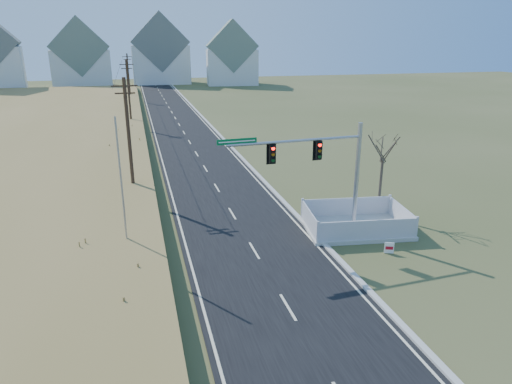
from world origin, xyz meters
name	(u,v)px	position (x,y,z in m)	size (l,w,h in m)	color
ground	(275,286)	(0.00, 0.00, 0.00)	(260.00, 260.00, 0.00)	#424A24
road	(176,120)	(0.00, 50.00, 0.03)	(8.00, 180.00, 0.06)	black
curb	(204,119)	(4.15, 50.00, 0.09)	(0.30, 180.00, 0.18)	#B2AFA8
utility_pole_near	(129,138)	(-6.50, 15.00, 4.68)	(1.80, 0.26, 9.00)	#422D1E
utility_pole_mid	(129,93)	(-6.50, 45.00, 4.68)	(1.80, 0.26, 9.00)	#422D1E
utility_pole_far	(129,77)	(-6.50, 75.00, 4.68)	(1.80, 0.26, 9.00)	#422D1E
condo_nnw	(81,59)	(-18.00, 108.00, 6.94)	(14.93, 11.17, 17.03)	silver
condo_n	(160,55)	(2.00, 112.00, 7.61)	(15.27, 10.20, 18.54)	silver
condo_ne	(232,58)	(20.00, 104.00, 6.84)	(14.12, 10.51, 16.52)	silver
traffic_signal_mast	(329,170)	(4.65, 4.63, 4.30)	(8.75, 0.83, 6.97)	#9EA0A5
fence_enclosure	(356,226)	(7.00, 5.36, 0.28)	(6.85, 5.12, 1.45)	#B7B5AD
open_sign	(389,248)	(7.28, 1.80, 0.35)	(0.51, 0.24, 0.65)	white
flagpole	(124,206)	(-6.92, 4.76, 3.14)	(0.35, 0.35, 7.88)	#B7B5AD
bare_tree	(384,146)	(9.65, 7.30, 4.83)	(2.26, 2.26, 5.99)	#4C3F33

